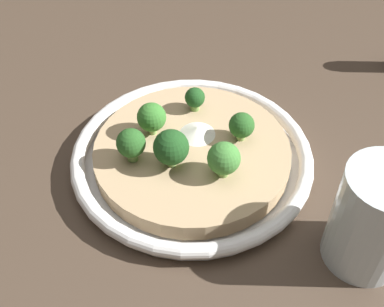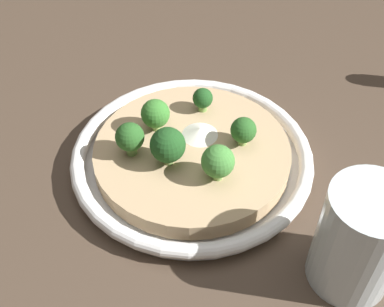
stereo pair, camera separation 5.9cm
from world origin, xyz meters
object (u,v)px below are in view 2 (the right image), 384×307
(broccoli_front_left, at_px, (168,145))
(broccoli_back_right, at_px, (243,131))
(broccoli_left, at_px, (130,138))
(drinking_glass, at_px, (360,240))
(broccoli_right, at_px, (218,162))
(risotto_bowl, at_px, (192,156))
(broccoli_back_left, at_px, (155,114))
(broccoli_back, at_px, (203,99))

(broccoli_front_left, distance_m, broccoli_back_right, 0.09)
(broccoli_left, xyz_separation_m, broccoli_front_left, (0.05, 0.00, 0.00))
(broccoli_back_right, xyz_separation_m, drinking_glass, (0.15, -0.11, 0.01))
(broccoli_right, distance_m, broccoli_front_left, 0.06)
(broccoli_front_left, bearing_deg, broccoli_back_right, 44.08)
(risotto_bowl, relative_size, broccoli_left, 6.76)
(broccoli_back_left, bearing_deg, risotto_bowl, -12.13)
(broccoli_front_left, relative_size, broccoli_back_right, 1.31)
(broccoli_front_left, bearing_deg, broccoli_back, 90.69)
(broccoli_back_left, xyz_separation_m, broccoli_right, (0.10, -0.04, 0.00))
(broccoli_left, bearing_deg, drinking_glass, -7.92)
(broccoli_left, xyz_separation_m, broccoli_back_right, (0.11, 0.07, -0.00))
(risotto_bowl, relative_size, broccoli_back_right, 7.88)
(broccoli_left, height_order, broccoli_front_left, broccoli_front_left)
(broccoli_left, relative_size, drinking_glass, 0.37)
(broccoli_right, xyz_separation_m, broccoli_back_right, (0.01, 0.06, -0.00))
(broccoli_back_right, height_order, drinking_glass, drinking_glass)
(broccoli_right, height_order, broccoli_back_right, broccoli_right)
(broccoli_left, bearing_deg, broccoli_back, 67.11)
(broccoli_left, distance_m, broccoli_front_left, 0.05)
(broccoli_back, distance_m, broccoli_left, 0.12)
(broccoli_back_right, relative_size, drinking_glass, 0.31)
(broccoli_back, bearing_deg, broccoli_front_left, -89.31)
(risotto_bowl, distance_m, broccoli_back_right, 0.07)
(broccoli_front_left, bearing_deg, broccoli_right, 1.46)
(risotto_bowl, xyz_separation_m, drinking_glass, (0.21, -0.08, 0.04))
(broccoli_left, bearing_deg, broccoli_back_left, 81.69)
(broccoli_back_left, bearing_deg, broccoli_front_left, -49.57)
(broccoli_right, bearing_deg, drinking_glass, -14.86)
(broccoli_back, relative_size, broccoli_front_left, 0.66)
(broccoli_back_left, distance_m, broccoli_front_left, 0.06)
(broccoli_back_left, height_order, broccoli_front_left, broccoli_front_left)
(broccoli_left, bearing_deg, broccoli_right, 2.84)
(broccoli_front_left, height_order, drinking_glass, drinking_glass)
(broccoli_front_left, height_order, broccoli_back_right, broccoli_front_left)
(broccoli_back_left, distance_m, broccoli_left, 0.05)
(broccoli_right, bearing_deg, broccoli_left, -177.16)
(risotto_bowl, distance_m, broccoli_back_left, 0.07)
(broccoli_back, height_order, broccoli_back_right, broccoli_back_right)
(broccoli_left, bearing_deg, broccoli_back_right, 31.18)
(broccoli_left, bearing_deg, risotto_bowl, 32.14)
(risotto_bowl, xyz_separation_m, broccoli_right, (0.05, -0.03, 0.04))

